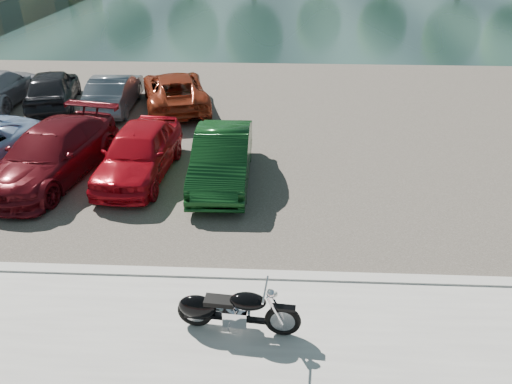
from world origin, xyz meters
TOP-DOWN VIEW (x-y plane):
  - ground at (0.00, 0.00)m, footprint 200.00×200.00m
  - kerb at (0.00, 2.00)m, footprint 60.00×0.30m
  - parking_lot at (0.00, 11.00)m, footprint 60.00×18.00m
  - river at (0.00, 40.00)m, footprint 120.00×40.00m
  - motorcycle at (-0.24, 0.38)m, footprint 2.33×0.75m
  - car_3 at (-6.01, 6.51)m, footprint 3.09×5.62m
  - car_4 at (-3.47, 6.72)m, footprint 2.08×4.62m
  - car_5 at (-0.97, 6.50)m, footprint 1.64×4.54m
  - car_8 at (-8.59, 12.79)m, footprint 2.81×4.73m
  - car_9 at (-5.96, 12.58)m, footprint 1.70×4.35m
  - car_10 at (-3.58, 12.87)m, footprint 3.69×5.58m

SIDE VIEW (x-z plane):
  - ground at x=0.00m, z-range 0.00..0.00m
  - river at x=0.00m, z-range 0.00..0.00m
  - parking_lot at x=0.00m, z-range 0.00..0.04m
  - kerb at x=0.00m, z-range 0.00..0.14m
  - motorcycle at x=-0.24m, z-range 0.04..1.09m
  - car_9 at x=-5.96m, z-range 0.04..1.45m
  - car_10 at x=-3.58m, z-range 0.04..1.46m
  - car_5 at x=-0.97m, z-range 0.04..1.53m
  - car_8 at x=-8.59m, z-range 0.04..1.55m
  - car_4 at x=-3.47m, z-range 0.04..1.58m
  - car_3 at x=-6.01m, z-range 0.04..1.58m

